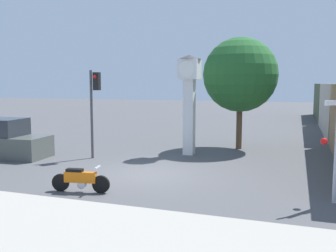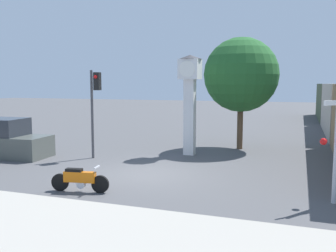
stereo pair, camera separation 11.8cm
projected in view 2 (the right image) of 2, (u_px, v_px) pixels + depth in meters
The scene contains 7 objects.
ground_plane at pixel (147, 174), 14.15m from camera, with size 120.00×120.00×0.00m, color #4C4C4F.
sidewalk_strip at pixel (19, 247), 7.74m from camera, with size 36.00×6.00×0.10m.
motorcycle at pixel (80, 179), 11.82m from camera, with size 1.90×0.51×0.84m.
clock_tower at pixel (190, 89), 17.77m from camera, with size 1.13×1.13×4.76m.
traffic_light at pixel (95, 98), 16.91m from camera, with size 0.50×0.35×4.02m.
street_tree at pixel (241, 75), 19.25m from camera, with size 3.83×3.83×5.79m.
parked_car at pixel (4, 141), 17.55m from camera, with size 4.31×2.08×1.80m.
Camera 2 is at (5.39, -12.79, 3.42)m, focal length 40.00 mm.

